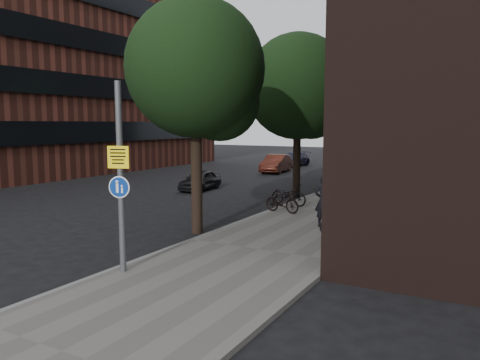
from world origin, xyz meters
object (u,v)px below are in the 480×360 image
Objects in this scene: parked_car_near at (200,180)px; signpost at (121,177)px; pedestrian at (324,201)px; parked_bike_facade_near at (347,223)px.

signpost is at bearing -68.90° from parked_car_near.
signpost is at bearing 53.77° from pedestrian.
signpost reaches higher than parked_car_near.
signpost is at bearing 130.93° from parked_bike_facade_near.
signpost reaches higher than parked_bike_facade_near.
signpost is 2.64× the size of parked_bike_facade_near.
parked_bike_facade_near is 12.27m from parked_car_near.
pedestrian is 1.04× the size of parked_bike_facade_near.
pedestrian is at bearing 29.24° from parked_bike_facade_near.
parked_car_near is at bearing 38.41° from parked_bike_facade_near.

